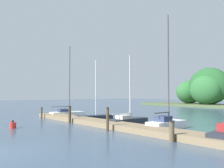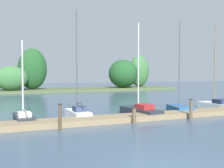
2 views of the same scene
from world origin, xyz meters
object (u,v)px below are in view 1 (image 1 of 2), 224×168
sailboat_0 (68,113)px  channel_buoy_0 (13,125)px  sailboat_3 (167,123)px  mooring_piling_2 (108,119)px  mooring_piling_3 (172,131)px  mooring_piling_1 (70,114)px  sailboat_2 (129,120)px  mooring_piling_0 (42,113)px  sailboat_1 (95,116)px

sailboat_0 → channel_buoy_0: 8.97m
sailboat_3 → mooring_piling_2: size_ratio=5.19×
mooring_piling_3 → mooring_piling_1: bearing=-179.7°
sailboat_0 → mooring_piling_1: 5.84m
mooring_piling_2 → mooring_piling_3: 4.81m
sailboat_0 → sailboat_2: size_ratio=1.36×
sailboat_3 → mooring_piling_3: sailboat_3 is taller
sailboat_2 → channel_buoy_0: 8.41m
mooring_piling_0 → channel_buoy_0: mooring_piling_0 is taller
mooring_piling_1 → mooring_piling_3: mooring_piling_1 is taller
sailboat_2 → mooring_piling_1: 4.74m
sailboat_0 → mooring_piling_3: (15.11, -2.67, 0.15)m
sailboat_1 → mooring_piling_3: sailboat_1 is taller
sailboat_0 → mooring_piling_2: bearing=-97.1°
mooring_piling_0 → sailboat_0: bearing=86.5°
mooring_piling_1 → channel_buoy_0: mooring_piling_1 is taller
sailboat_0 → mooring_piling_1: (5.16, -2.71, 0.33)m
sailboat_2 → channel_buoy_0: bearing=155.0°
sailboat_2 → sailboat_3: size_ratio=0.70×
sailboat_1 → sailboat_3: bearing=-80.3°
mooring_piling_2 → channel_buoy_0: (-4.95, -4.30, -0.54)m
mooring_piling_2 → channel_buoy_0: mooring_piling_2 is taller
sailboat_3 → mooring_piling_3: (2.84, -3.28, 0.07)m
mooring_piling_3 → sailboat_2: bearing=153.7°
channel_buoy_0 → mooring_piling_3: bearing=24.9°
sailboat_1 → sailboat_2: 4.71m
sailboat_0 → sailboat_2: (8.58, 0.56, -0.02)m
sailboat_1 → mooring_piling_0: (-4.04, -3.44, 0.27)m
sailboat_0 → mooring_piling_3: sailboat_0 is taller
sailboat_1 → channel_buoy_0: size_ratio=9.98×
mooring_piling_2 → mooring_piling_3: size_ratio=1.46×
sailboat_0 → sailboat_1: size_ratio=1.33×
mooring_piling_3 → sailboat_3: bearing=130.9°
mooring_piling_3 → channel_buoy_0: 10.76m
mooring_piling_0 → channel_buoy_0: size_ratio=1.85×
sailboat_2 → mooring_piling_2: (1.73, -3.46, 0.41)m
sailboat_2 → mooring_piling_0: 9.36m
mooring_piling_3 → channel_buoy_0: (-9.76, -4.54, -0.30)m
mooring_piling_1 → channel_buoy_0: (0.19, -4.49, -0.48)m
sailboat_1 → mooring_piling_3: 11.72m
sailboat_3 → mooring_piling_1: (-7.10, -3.32, 0.25)m
sailboat_2 → mooring_piling_2: size_ratio=3.63×
sailboat_1 → sailboat_2: (4.71, -0.10, 0.09)m
mooring_piling_1 → mooring_piling_2: (5.14, -0.19, 0.06)m
mooring_piling_1 → mooring_piling_2: mooring_piling_2 is taller
sailboat_1 → sailboat_3: size_ratio=0.71×
mooring_piling_0 → mooring_piling_3: size_ratio=1.01×
mooring_piling_1 → mooring_piling_3: 9.95m
sailboat_3 → mooring_piling_3: 4.34m
sailboat_2 → mooring_piling_1: sailboat_2 is taller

